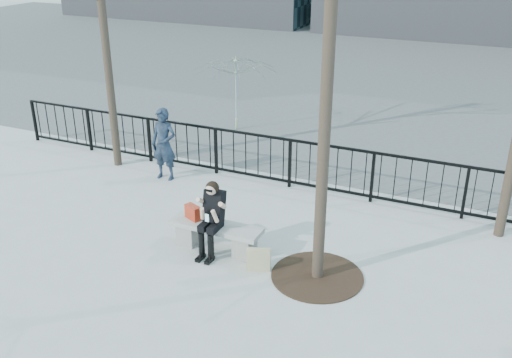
% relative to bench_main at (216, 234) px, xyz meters
% --- Properties ---
extents(ground, '(120.00, 120.00, 0.00)m').
position_rel_bench_main_xyz_m(ground, '(0.00, 0.00, -0.30)').
color(ground, '#9C9B97').
rests_on(ground, ground).
extents(street_surface, '(60.00, 23.00, 0.01)m').
position_rel_bench_main_xyz_m(street_surface, '(0.00, 15.00, -0.30)').
color(street_surface, '#474747').
rests_on(street_surface, ground).
extents(railing, '(14.00, 0.06, 1.10)m').
position_rel_bench_main_xyz_m(railing, '(0.00, 3.00, 0.25)').
color(railing, black).
rests_on(railing, ground).
extents(tree_grate, '(1.50, 1.50, 0.02)m').
position_rel_bench_main_xyz_m(tree_grate, '(1.90, -0.10, -0.29)').
color(tree_grate, black).
rests_on(tree_grate, ground).
extents(bench_main, '(1.65, 0.46, 0.49)m').
position_rel_bench_main_xyz_m(bench_main, '(0.00, 0.00, 0.00)').
color(bench_main, slate).
rests_on(bench_main, ground).
extents(seated_woman, '(0.50, 0.64, 1.34)m').
position_rel_bench_main_xyz_m(seated_woman, '(0.00, -0.16, 0.37)').
color(seated_woman, black).
rests_on(seated_woman, ground).
extents(handbag, '(0.34, 0.26, 0.25)m').
position_rel_bench_main_xyz_m(handbag, '(-0.46, 0.02, 0.32)').
color(handbag, '#9D2713').
rests_on(handbag, bench_main).
extents(shopping_bag, '(0.42, 0.27, 0.38)m').
position_rel_bench_main_xyz_m(shopping_bag, '(0.94, -0.30, -0.11)').
color(shopping_bag, beige).
rests_on(shopping_bag, ground).
extents(standing_man, '(0.61, 0.42, 1.63)m').
position_rel_bench_main_xyz_m(standing_man, '(-2.50, 2.28, 0.51)').
color(standing_man, black).
rests_on(standing_man, ground).
extents(vendor_umbrella, '(2.34, 2.39, 2.07)m').
position_rel_bench_main_xyz_m(vendor_umbrella, '(-2.55, 5.93, 0.73)').
color(vendor_umbrella, gold).
rests_on(vendor_umbrella, ground).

